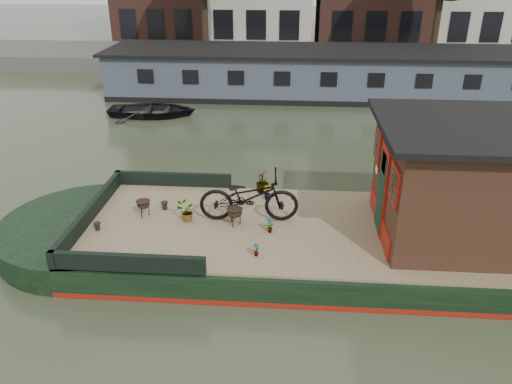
# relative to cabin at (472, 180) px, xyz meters

# --- Properties ---
(ground) EXTENTS (120.00, 120.00, 0.00)m
(ground) POSITION_rel_cabin_xyz_m (-2.19, 0.00, -1.88)
(ground) COLOR #26311F
(ground) RESTS_ON ground
(houseboat_hull) EXTENTS (14.01, 4.02, 0.60)m
(houseboat_hull) POSITION_rel_cabin_xyz_m (-3.52, 0.00, -1.60)
(houseboat_hull) COLOR black
(houseboat_hull) RESTS_ON ground
(houseboat_deck) EXTENTS (11.80, 3.80, 0.05)m
(houseboat_deck) POSITION_rel_cabin_xyz_m (-2.19, 0.00, -1.25)
(houseboat_deck) COLOR #97875D
(houseboat_deck) RESTS_ON houseboat_hull
(bow_bulwark) EXTENTS (3.00, 4.00, 0.35)m
(bow_bulwark) POSITION_rel_cabin_xyz_m (-7.25, 0.00, -1.05)
(bow_bulwark) COLOR black
(bow_bulwark) RESTS_ON houseboat_deck
(cabin) EXTENTS (4.00, 3.50, 2.42)m
(cabin) POSITION_rel_cabin_xyz_m (0.00, 0.00, 0.00)
(cabin) COLOR black
(cabin) RESTS_ON houseboat_deck
(bicycle) EXTENTS (2.21, 0.88, 1.14)m
(bicycle) POSITION_rel_cabin_xyz_m (-4.58, 0.24, -0.66)
(bicycle) COLOR black
(bicycle) RESTS_ON houseboat_deck
(potted_plant_a) EXTENTS (0.21, 0.16, 0.35)m
(potted_plant_a) POSITION_rel_cabin_xyz_m (-4.09, -0.29, -1.05)
(potted_plant_a) COLOR #A1442E
(potted_plant_a) RESTS_ON houseboat_deck
(potted_plant_b) EXTENTS (0.24, 0.24, 0.34)m
(potted_plant_b) POSITION_rel_cabin_xyz_m (-4.24, 1.30, -1.06)
(potted_plant_b) COLOR brown
(potted_plant_b) RESTS_ON houseboat_deck
(potted_plant_c) EXTENTS (0.51, 0.48, 0.45)m
(potted_plant_c) POSITION_rel_cabin_xyz_m (-5.95, 0.07, -1.00)
(potted_plant_c) COLOR #9D622D
(potted_plant_c) RESTS_ON houseboat_deck
(potted_plant_d) EXTENTS (0.36, 0.36, 0.58)m
(potted_plant_d) POSITION_rel_cabin_xyz_m (-4.38, 1.70, -0.94)
(potted_plant_d) COLOR brown
(potted_plant_d) RESTS_ON houseboat_deck
(potted_plant_e) EXTENTS (0.19, 0.18, 0.30)m
(potted_plant_e) POSITION_rel_cabin_xyz_m (-4.31, -1.24, -1.08)
(potted_plant_e) COLOR brown
(potted_plant_e) RESTS_ON houseboat_deck
(brazier_front) EXTENTS (0.45, 0.45, 0.40)m
(brazier_front) POSITION_rel_cabin_xyz_m (-4.87, -0.02, -1.03)
(brazier_front) COLOR black
(brazier_front) RESTS_ON houseboat_deck
(brazier_rear) EXTENTS (0.44, 0.44, 0.37)m
(brazier_rear) POSITION_rel_cabin_xyz_m (-6.97, 0.25, -1.04)
(brazier_rear) COLOR black
(brazier_rear) RESTS_ON houseboat_deck
(bollard_port) EXTENTS (0.17, 0.17, 0.19)m
(bollard_port) POSITION_rel_cabin_xyz_m (-6.58, 0.59, -1.13)
(bollard_port) COLOR black
(bollard_port) RESTS_ON houseboat_deck
(bollard_stbd) EXTENTS (0.15, 0.15, 0.17)m
(bollard_stbd) POSITION_rel_cabin_xyz_m (-7.79, -0.47, -1.14)
(bollard_stbd) COLOR black
(bollard_stbd) RESTS_ON houseboat_deck
(dinghy) EXTENTS (3.67, 2.70, 0.74)m
(dinghy) POSITION_rel_cabin_xyz_m (-9.45, 10.07, -1.51)
(dinghy) COLOR black
(dinghy) RESTS_ON ground
(far_houseboat) EXTENTS (20.40, 4.40, 2.11)m
(far_houseboat) POSITION_rel_cabin_xyz_m (-2.19, 14.00, -0.91)
(far_houseboat) COLOR #464F5E
(far_houseboat) RESTS_ON ground
(quay) EXTENTS (60.00, 6.00, 0.90)m
(quay) POSITION_rel_cabin_xyz_m (-2.19, 20.50, -1.43)
(quay) COLOR #47443F
(quay) RESTS_ON ground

